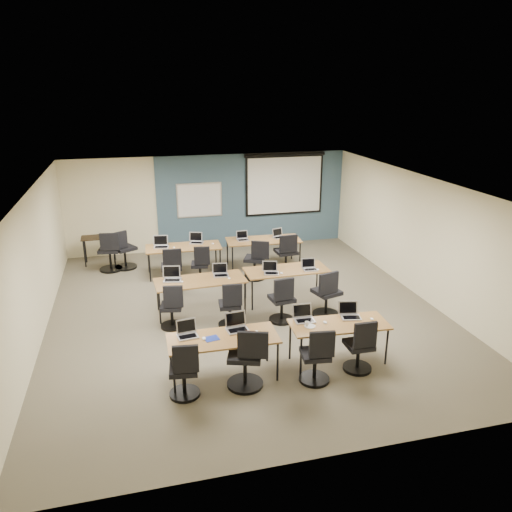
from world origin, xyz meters
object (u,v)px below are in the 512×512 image
object	(u,v)px
task_chair_6	(282,303)
laptop_3	(350,313)
laptop_5	(221,272)
laptop_8	(161,244)
laptop_10	(243,238)
task_chair_2	(317,360)
training_table_back_left	(183,248)
laptop_0	(187,332)
training_table_front_right	(339,326)
laptop_4	(172,277)
task_chair_11	(286,256)
spare_chair_b	(110,255)
task_chair_10	(256,263)
projector_screen	(284,181)
task_chair_5	(231,309)
task_chair_1	(247,363)
training_table_back_right	(263,241)
training_table_mid_right	(286,271)
training_table_front_left	(223,340)
task_chair_8	(172,271)
task_chair_4	(172,310)
spare_chair_a	(124,253)
training_table_mid_left	(200,282)
task_chair_3	(360,350)
whiteboard	(199,200)
laptop_1	(237,326)
laptop_2	(304,316)
utility_table	(99,240)
laptop_11	(278,235)
laptop_7	(309,267)
laptop_6	(271,270)
task_chair_0	(184,375)
laptop_9	(196,240)

from	to	relation	value
task_chair_6	laptop_3	bearing A→B (deg)	-70.04
laptop_5	laptop_8	bearing A→B (deg)	123.15
laptop_10	task_chair_2	bearing A→B (deg)	-90.61
training_table_back_left	laptop_0	bearing A→B (deg)	-93.35
training_table_front_right	laptop_4	xyz separation A→B (m)	(-2.55, 2.70, 0.12)
task_chair_11	spare_chair_b	xyz separation A→B (m)	(-4.33, 1.23, 0.01)
task_chair_10	task_chair_2	bearing A→B (deg)	-67.58
projector_screen	task_chair_10	size ratio (longest dim) A/B	2.37
task_chair_5	task_chair_1	bearing A→B (deg)	-89.28
training_table_back_right	spare_chair_b	world-z (taller)	spare_chair_b
training_table_mid_right	task_chair_10	xyz separation A→B (m)	(-0.33, 1.40, -0.27)
training_table_front_left	task_chair_6	distance (m)	2.29
task_chair_1	task_chair_8	xyz separation A→B (m)	(-0.76, 4.41, -0.02)
task_chair_4	task_chair_10	size ratio (longest dim) A/B	0.94
laptop_8	spare_chair_a	distance (m)	1.20
task_chair_2	training_table_mid_left	bearing A→B (deg)	122.04
laptop_5	spare_chair_a	world-z (taller)	spare_chair_a
training_table_back_left	task_chair_4	size ratio (longest dim) A/B	1.95
training_table_mid_left	task_chair_3	distance (m)	3.68
task_chair_2	laptop_4	size ratio (longest dim) A/B	2.72
whiteboard	laptop_1	distance (m)	6.59
whiteboard	training_table_front_right	distance (m)	6.95
laptop_2	laptop_5	size ratio (longest dim) A/B	1.06
laptop_0	utility_table	bearing A→B (deg)	97.70
training_table_mid_right	laptop_11	size ratio (longest dim) A/B	6.08
laptop_0	task_chair_11	size ratio (longest dim) A/B	0.31
projector_screen	laptop_2	distance (m)	6.77
task_chair_3	laptop_7	distance (m)	2.98
laptop_1	task_chair_8	xyz separation A→B (m)	(-0.73, 3.81, -0.38)
training_table_mid_right	task_chair_3	bearing A→B (deg)	-85.16
laptop_4	task_chair_3	bearing A→B (deg)	-36.92
laptop_3	training_table_back_left	bearing A→B (deg)	128.10
training_table_back_right	training_table_mid_right	bearing A→B (deg)	-88.39
task_chair_5	laptop_6	world-z (taller)	laptop_6
projector_screen	laptop_6	world-z (taller)	projector_screen
task_chair_0	task_chair_11	distance (m)	5.66
training_table_mid_left	laptop_1	distance (m)	2.34
whiteboard	spare_chair_b	xyz separation A→B (m)	(-2.50, -1.20, -1.01)
task_chair_6	laptop_10	size ratio (longest dim) A/B	3.33
laptop_9	laptop_11	distance (m)	2.15
laptop_0	task_chair_3	size ratio (longest dim) A/B	0.34
task_chair_8	task_chair_11	xyz separation A→B (m)	(2.90, 0.29, 0.02)
laptop_4	laptop_5	distance (m)	1.02
laptop_1	laptop_7	distance (m)	3.17
whiteboard	training_table_front_right	xyz separation A→B (m)	(1.38, -6.77, -0.77)
spare_chair_a	training_table_back_right	bearing A→B (deg)	-40.99
task_chair_2	laptop_9	world-z (taller)	laptop_9
laptop_4	laptop_6	bearing A→B (deg)	7.31
task_chair_11	laptop_5	bearing A→B (deg)	-144.44
laptop_1	laptop_4	world-z (taller)	laptop_4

